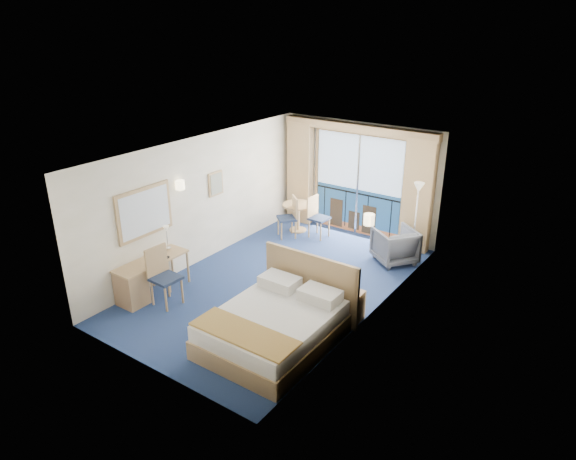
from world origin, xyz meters
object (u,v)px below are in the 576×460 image
object	(u,v)px
armchair	(395,245)
table_chair_b	(290,215)
bed	(276,325)
desk_chair	(162,272)
table_chair_a	(316,214)
round_table	(298,211)
nightstand	(350,306)
desk	(136,283)
floor_lamp	(417,202)

from	to	relation	value
armchair	table_chair_b	xyz separation A→B (m)	(-2.62, -0.15, 0.18)
bed	desk_chair	bearing A→B (deg)	-176.19
table_chair_a	round_table	bearing A→B (deg)	89.26
nightstand	table_chair_b	world-z (taller)	table_chair_b
armchair	desk	world-z (taller)	armchair
desk_chair	table_chair_b	size ratio (longest dim) A/B	1.11
nightstand	table_chair_a	xyz separation A→B (m)	(-2.44, 2.80, 0.29)
nightstand	armchair	xyz separation A→B (m)	(-0.32, 2.58, 0.11)
bed	nightstand	size ratio (longest dim) A/B	4.10
desk_chair	table_chair_a	bearing A→B (deg)	-5.83
round_table	bed	bearing A→B (deg)	-60.42
floor_lamp	table_chair_a	world-z (taller)	floor_lamp
desk_chair	floor_lamp	bearing A→B (deg)	-31.96
round_table	table_chair_a	distance (m)	0.55
desk_chair	table_chair_a	world-z (taller)	desk_chair
armchair	floor_lamp	xyz separation A→B (m)	(0.27, 0.35, 0.94)
floor_lamp	table_chair_a	size ratio (longest dim) A/B	1.75
floor_lamp	round_table	xyz separation A→B (m)	(-2.94, -0.09, -0.79)
desk_chair	round_table	distance (m)	4.29
bed	floor_lamp	distance (m)	4.37
floor_lamp	round_table	world-z (taller)	floor_lamp
table_chair_b	armchair	bearing A→B (deg)	44.78
round_table	desk	bearing A→B (deg)	-96.50
round_table	table_chair_a	world-z (taller)	table_chair_a
armchair	table_chair_a	bearing A→B (deg)	-59.11
table_chair_b	nightstand	bearing A→B (deg)	1.81
nightstand	armchair	size ratio (longest dim) A/B	0.65
desk	table_chair_b	world-z (taller)	table_chair_b
bed	desk_chair	size ratio (longest dim) A/B	2.03
armchair	desk	bearing A→B (deg)	0.14
nightstand	desk	bearing A→B (deg)	-153.99
nightstand	desk_chair	xyz separation A→B (m)	(-3.08, -1.45, 0.35)
nightstand	armchair	world-z (taller)	armchair
round_table	table_chair_b	world-z (taller)	table_chair_b
bed	armchair	bearing A→B (deg)	85.14
nightstand	round_table	size ratio (longest dim) A/B	0.71
armchair	round_table	size ratio (longest dim) A/B	1.08
bed	floor_lamp	bearing A→B (deg)	81.92
bed	desk_chair	xyz separation A→B (m)	(-2.44, -0.16, 0.29)
bed	table_chair_a	xyz separation A→B (m)	(-1.80, 4.09, 0.23)
table_chair_a	floor_lamp	bearing A→B (deg)	-83.19
floor_lamp	table_chair_b	distance (m)	3.03
table_chair_b	table_chair_a	bearing A→B (deg)	78.42
nightstand	table_chair_a	distance (m)	3.73
desk	round_table	world-z (taller)	desk
floor_lamp	round_table	size ratio (longest dim) A/B	2.27
desk_chair	round_table	size ratio (longest dim) A/B	1.43
round_table	nightstand	bearing A→B (deg)	-43.54
bed	floor_lamp	world-z (taller)	floor_lamp
bed	floor_lamp	xyz separation A→B (m)	(0.60, 4.22, 0.98)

